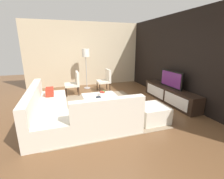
{
  "coord_description": "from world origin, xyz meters",
  "views": [
    {
      "loc": [
        4.14,
        -0.95,
        1.85
      ],
      "look_at": [
        -0.25,
        0.48,
        0.53
      ],
      "focal_mm": 25.47,
      "sensor_mm": 36.0,
      "label": 1
    }
  ],
  "objects_px": {
    "coffee_table": "(101,103)",
    "ottoman": "(152,113)",
    "fruit_bowl": "(103,93)",
    "media_console": "(170,95)",
    "accent_chair_far": "(106,79)",
    "accent_chair_near": "(74,82)",
    "floor_lamp": "(86,55)",
    "television": "(171,79)",
    "sectional_couch": "(67,113)",
    "book_stack": "(99,99)"
  },
  "relations": [
    {
      "from": "ottoman",
      "to": "fruit_bowl",
      "type": "height_order",
      "value": "fruit_bowl"
    },
    {
      "from": "floor_lamp",
      "to": "accent_chair_far",
      "type": "bearing_deg",
      "value": 50.47
    },
    {
      "from": "coffee_table",
      "to": "floor_lamp",
      "type": "height_order",
      "value": "floor_lamp"
    },
    {
      "from": "floor_lamp",
      "to": "accent_chair_far",
      "type": "xyz_separation_m",
      "value": [
        0.56,
        0.68,
        -0.91
      ]
    },
    {
      "from": "fruit_bowl",
      "to": "coffee_table",
      "type": "bearing_deg",
      "value": -28.78
    },
    {
      "from": "sectional_couch",
      "to": "coffee_table",
      "type": "bearing_deg",
      "value": 122.56
    },
    {
      "from": "media_console",
      "to": "fruit_bowl",
      "type": "bearing_deg",
      "value": -97.29
    },
    {
      "from": "media_console",
      "to": "television",
      "type": "bearing_deg",
      "value": 90.0
    },
    {
      "from": "television",
      "to": "fruit_bowl",
      "type": "relative_size",
      "value": 3.6
    },
    {
      "from": "television",
      "to": "ottoman",
      "type": "xyz_separation_m",
      "value": [
        1.0,
        -1.29,
        -0.57
      ]
    },
    {
      "from": "floor_lamp",
      "to": "ottoman",
      "type": "distance_m",
      "value": 3.89
    },
    {
      "from": "television",
      "to": "coffee_table",
      "type": "distance_m",
      "value": 2.37
    },
    {
      "from": "media_console",
      "to": "sectional_couch",
      "type": "distance_m",
      "value": 3.33
    },
    {
      "from": "coffee_table",
      "to": "fruit_bowl",
      "type": "height_order",
      "value": "fruit_bowl"
    },
    {
      "from": "fruit_bowl",
      "to": "book_stack",
      "type": "bearing_deg",
      "value": -28.8
    },
    {
      "from": "accent_chair_near",
      "to": "floor_lamp",
      "type": "height_order",
      "value": "floor_lamp"
    },
    {
      "from": "floor_lamp",
      "to": "accent_chair_far",
      "type": "height_order",
      "value": "floor_lamp"
    },
    {
      "from": "television",
      "to": "sectional_couch",
      "type": "xyz_separation_m",
      "value": [
        0.53,
        -3.28,
        -0.48
      ]
    },
    {
      "from": "fruit_bowl",
      "to": "accent_chair_far",
      "type": "distance_m",
      "value": 1.8
    },
    {
      "from": "fruit_bowl",
      "to": "media_console",
      "type": "bearing_deg",
      "value": 82.71
    },
    {
      "from": "sectional_couch",
      "to": "book_stack",
      "type": "distance_m",
      "value": 0.96
    },
    {
      "from": "television",
      "to": "sectional_couch",
      "type": "distance_m",
      "value": 3.36
    },
    {
      "from": "ottoman",
      "to": "sectional_couch",
      "type": "bearing_deg",
      "value": -103.27
    },
    {
      "from": "floor_lamp",
      "to": "fruit_bowl",
      "type": "height_order",
      "value": "floor_lamp"
    },
    {
      "from": "accent_chair_far",
      "to": "coffee_table",
      "type": "bearing_deg",
      "value": -8.82
    },
    {
      "from": "coffee_table",
      "to": "accent_chair_near",
      "type": "xyz_separation_m",
      "value": [
        -1.73,
        -0.6,
        0.29
      ]
    },
    {
      "from": "accent_chair_near",
      "to": "television",
      "type": "bearing_deg",
      "value": 59.64
    },
    {
      "from": "accent_chair_far",
      "to": "book_stack",
      "type": "height_order",
      "value": "accent_chair_far"
    },
    {
      "from": "fruit_bowl",
      "to": "book_stack",
      "type": "xyz_separation_m",
      "value": [
        0.4,
        -0.22,
        -0.01
      ]
    },
    {
      "from": "floor_lamp",
      "to": "fruit_bowl",
      "type": "bearing_deg",
      "value": 2.85
    },
    {
      "from": "sectional_couch",
      "to": "accent_chair_far",
      "type": "xyz_separation_m",
      "value": [
        -2.52,
        1.65,
        0.2
      ]
    },
    {
      "from": "media_console",
      "to": "accent_chair_far",
      "type": "height_order",
      "value": "accent_chair_far"
    },
    {
      "from": "coffee_table",
      "to": "ottoman",
      "type": "height_order",
      "value": "ottoman"
    },
    {
      "from": "fruit_bowl",
      "to": "accent_chair_far",
      "type": "height_order",
      "value": "accent_chair_far"
    },
    {
      "from": "media_console",
      "to": "fruit_bowl",
      "type": "distance_m",
      "value": 2.22
    },
    {
      "from": "accent_chair_near",
      "to": "book_stack",
      "type": "height_order",
      "value": "accent_chair_near"
    },
    {
      "from": "sectional_couch",
      "to": "coffee_table",
      "type": "height_order",
      "value": "sectional_couch"
    },
    {
      "from": "coffee_table",
      "to": "book_stack",
      "type": "xyz_separation_m",
      "value": [
        0.22,
        -0.12,
        0.22
      ]
    },
    {
      "from": "floor_lamp",
      "to": "sectional_couch",
      "type": "bearing_deg",
      "value": -17.52
    },
    {
      "from": "sectional_couch",
      "to": "accent_chair_far",
      "type": "height_order",
      "value": "accent_chair_far"
    },
    {
      "from": "media_console",
      "to": "ottoman",
      "type": "distance_m",
      "value": 1.63
    },
    {
      "from": "accent_chair_near",
      "to": "floor_lamp",
      "type": "bearing_deg",
      "value": 142.82
    },
    {
      "from": "book_stack",
      "to": "fruit_bowl",
      "type": "bearing_deg",
      "value": 151.2
    },
    {
      "from": "fruit_bowl",
      "to": "television",
      "type": "bearing_deg",
      "value": 82.71
    },
    {
      "from": "sectional_couch",
      "to": "book_stack",
      "type": "xyz_separation_m",
      "value": [
        -0.41,
        0.86,
        0.13
      ]
    },
    {
      "from": "accent_chair_near",
      "to": "ottoman",
      "type": "distance_m",
      "value": 3.27
    },
    {
      "from": "media_console",
      "to": "fruit_bowl",
      "type": "relative_size",
      "value": 8.36
    },
    {
      "from": "television",
      "to": "ottoman",
      "type": "relative_size",
      "value": 1.44
    },
    {
      "from": "media_console",
      "to": "coffee_table",
      "type": "height_order",
      "value": "media_console"
    },
    {
      "from": "sectional_couch",
      "to": "accent_chair_near",
      "type": "xyz_separation_m",
      "value": [
        -2.36,
        0.39,
        0.2
      ]
    }
  ]
}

